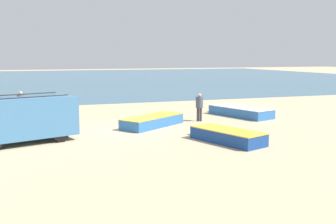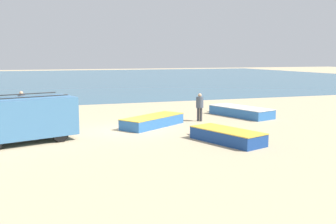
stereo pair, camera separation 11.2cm
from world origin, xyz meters
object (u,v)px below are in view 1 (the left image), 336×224
Objects in this scene: fishing_rowboat_1 at (154,121)px; fisherman_1 at (21,102)px; parked_van at (21,118)px; fishing_rowboat_0 at (239,111)px; fisherman_0 at (199,105)px; fishing_rowboat_2 at (225,135)px.

fishing_rowboat_1 is 9.10m from fisherman_1.
fishing_rowboat_1 is (7.13, 2.23, -0.85)m from parked_van.
fishing_rowboat_0 is at bearing 117.10° from fisherman_1.
parked_van is 7.65m from fisherman_1.
fishing_rowboat_0 is 3.17× the size of fisherman_0.
fisherman_0 is 11.42m from fisherman_1.
fishing_rowboat_1 is at bearing 95.05° from fisherman_1.
parked_van is 10.68m from fisherman_0.
fishing_rowboat_0 is 6.76m from fishing_rowboat_1.
fishing_rowboat_2 is at bearing 128.38° from fishing_rowboat_0.
fishing_rowboat_0 reaches higher than fishing_rowboat_2.
fisherman_0 reaches higher than fishing_rowboat_1.
fishing_rowboat_2 is 2.54× the size of fisherman_1.
parked_van is 1.11× the size of fishing_rowboat_1.
fisherman_1 reaches higher than fishing_rowboat_0.
fishing_rowboat_1 is 3.30m from fisherman_0.
fishing_rowboat_2 is 5.98m from fisherman_0.
fishing_rowboat_1 is 5.43m from fishing_rowboat_2.
parked_van is 2.96× the size of fisherman_1.
parked_van is at bearing 42.79° from fisherman_1.
fishing_rowboat_2 is 13.97m from fisherman_1.
fishing_rowboat_2 is at bearing 82.85° from fisherman_1.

